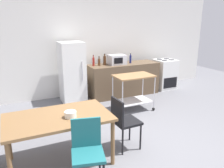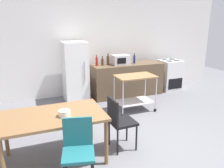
{
  "view_description": "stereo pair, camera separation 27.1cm",
  "coord_description": "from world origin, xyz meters",
  "px_view_note": "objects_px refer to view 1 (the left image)",
  "views": [
    {
      "loc": [
        -2.03,
        -2.88,
        2.1
      ],
      "look_at": [
        -0.12,
        1.2,
        0.8
      ],
      "focal_mm": 36.34,
      "sensor_mm": 36.0,
      "label": 1
    },
    {
      "loc": [
        -1.78,
        -2.99,
        2.1
      ],
      "look_at": [
        -0.12,
        1.2,
        0.8
      ],
      "focal_mm": 36.34,
      "sensor_mm": 36.0,
      "label": 2
    }
  ],
  "objects_px": {
    "bottle_olive_oil": "(99,62)",
    "chair_teal": "(87,149)",
    "kitchen_cart": "(134,87)",
    "bottle_sesame_oil": "(93,61)",
    "stove_oven": "(164,74)",
    "refrigerator": "(72,72)",
    "fruit_bowl": "(70,114)",
    "dining_table": "(58,121)",
    "chair_black": "(123,120)",
    "microwave": "(117,60)",
    "bottle_wine": "(130,59)",
    "bottle_soy_sauce": "(105,60)"
  },
  "relations": [
    {
      "from": "stove_oven",
      "to": "kitchen_cart",
      "type": "height_order",
      "value": "stove_oven"
    },
    {
      "from": "bottle_soy_sauce",
      "to": "bottle_wine",
      "type": "bearing_deg",
      "value": -5.7
    },
    {
      "from": "chair_black",
      "to": "bottle_olive_oil",
      "type": "bearing_deg",
      "value": -15.69
    },
    {
      "from": "bottle_sesame_oil",
      "to": "bottle_olive_oil",
      "type": "height_order",
      "value": "bottle_sesame_oil"
    },
    {
      "from": "chair_teal",
      "to": "fruit_bowl",
      "type": "height_order",
      "value": "chair_teal"
    },
    {
      "from": "kitchen_cart",
      "to": "bottle_sesame_oil",
      "type": "relative_size",
      "value": 3.14
    },
    {
      "from": "chair_black",
      "to": "stove_oven",
      "type": "relative_size",
      "value": 0.97
    },
    {
      "from": "kitchen_cart",
      "to": "bottle_olive_oil",
      "type": "relative_size",
      "value": 3.68
    },
    {
      "from": "chair_teal",
      "to": "bottle_sesame_oil",
      "type": "xyz_separation_m",
      "value": [
        1.27,
        3.14,
        0.5
      ]
    },
    {
      "from": "bottle_sesame_oil",
      "to": "chair_black",
      "type": "bearing_deg",
      "value": -100.14
    },
    {
      "from": "kitchen_cart",
      "to": "fruit_bowl",
      "type": "xyz_separation_m",
      "value": [
        -1.88,
        -1.43,
        0.22
      ]
    },
    {
      "from": "bottle_soy_sauce",
      "to": "chair_teal",
      "type": "bearing_deg",
      "value": -116.98
    },
    {
      "from": "stove_oven",
      "to": "refrigerator",
      "type": "xyz_separation_m",
      "value": [
        -2.9,
        0.08,
        0.32
      ]
    },
    {
      "from": "bottle_olive_oil",
      "to": "chair_black",
      "type": "bearing_deg",
      "value": -103.52
    },
    {
      "from": "chair_teal",
      "to": "refrigerator",
      "type": "bearing_deg",
      "value": 91.39
    },
    {
      "from": "chair_black",
      "to": "refrigerator",
      "type": "bearing_deg",
      "value": 0.49
    },
    {
      "from": "dining_table",
      "to": "fruit_bowl",
      "type": "distance_m",
      "value": 0.23
    },
    {
      "from": "bottle_sesame_oil",
      "to": "fruit_bowl",
      "type": "xyz_separation_m",
      "value": [
        -1.34,
        -2.61,
        -0.22
      ]
    },
    {
      "from": "chair_teal",
      "to": "bottle_wine",
      "type": "relative_size",
      "value": 3.21
    },
    {
      "from": "chair_black",
      "to": "kitchen_cart",
      "type": "xyz_separation_m",
      "value": [
        1.0,
        1.39,
        0.05
      ]
    },
    {
      "from": "dining_table",
      "to": "fruit_bowl",
      "type": "relative_size",
      "value": 8.89
    },
    {
      "from": "bottle_sesame_oil",
      "to": "bottle_wine",
      "type": "distance_m",
      "value": 1.08
    },
    {
      "from": "chair_teal",
      "to": "microwave",
      "type": "bearing_deg",
      "value": 71.55
    },
    {
      "from": "kitchen_cart",
      "to": "bottle_sesame_oil",
      "type": "distance_m",
      "value": 1.37
    },
    {
      "from": "refrigerator",
      "to": "bottle_wine",
      "type": "xyz_separation_m",
      "value": [
        1.66,
        -0.1,
        0.24
      ]
    },
    {
      "from": "dining_table",
      "to": "refrigerator",
      "type": "height_order",
      "value": "refrigerator"
    },
    {
      "from": "bottle_soy_sauce",
      "to": "bottle_wine",
      "type": "distance_m",
      "value": 0.76
    },
    {
      "from": "stove_oven",
      "to": "kitchen_cart",
      "type": "relative_size",
      "value": 1.01
    },
    {
      "from": "chair_black",
      "to": "bottle_olive_oil",
      "type": "relative_size",
      "value": 3.6
    },
    {
      "from": "bottle_wine",
      "to": "fruit_bowl",
      "type": "xyz_separation_m",
      "value": [
        -2.41,
        -2.54,
        -0.22
      ]
    },
    {
      "from": "fruit_bowl",
      "to": "dining_table",
      "type": "bearing_deg",
      "value": 143.84
    },
    {
      "from": "bottle_olive_oil",
      "to": "fruit_bowl",
      "type": "relative_size",
      "value": 1.47
    },
    {
      "from": "kitchen_cart",
      "to": "microwave",
      "type": "distance_m",
      "value": 1.2
    },
    {
      "from": "chair_black",
      "to": "microwave",
      "type": "bearing_deg",
      "value": -26.28
    },
    {
      "from": "bottle_olive_oil",
      "to": "chair_teal",
      "type": "bearing_deg",
      "value": -114.6
    },
    {
      "from": "bottle_olive_oil",
      "to": "stove_oven",
      "type": "bearing_deg",
      "value": -0.88
    },
    {
      "from": "stove_oven",
      "to": "refrigerator",
      "type": "height_order",
      "value": "refrigerator"
    },
    {
      "from": "bottle_olive_oil",
      "to": "refrigerator",
      "type": "bearing_deg",
      "value": 176.26
    },
    {
      "from": "refrigerator",
      "to": "microwave",
      "type": "relative_size",
      "value": 3.37
    },
    {
      "from": "bottle_sesame_oil",
      "to": "fruit_bowl",
      "type": "height_order",
      "value": "bottle_sesame_oil"
    },
    {
      "from": "chair_black",
      "to": "bottle_soy_sauce",
      "type": "bearing_deg",
      "value": -19.14
    },
    {
      "from": "kitchen_cart",
      "to": "microwave",
      "type": "bearing_deg",
      "value": 84.18
    },
    {
      "from": "kitchen_cart",
      "to": "fruit_bowl",
      "type": "height_order",
      "value": "kitchen_cart"
    },
    {
      "from": "chair_black",
      "to": "chair_teal",
      "type": "distance_m",
      "value": 1.0
    },
    {
      "from": "microwave",
      "to": "kitchen_cart",
      "type": "bearing_deg",
      "value": -95.82
    },
    {
      "from": "dining_table",
      "to": "bottle_olive_oil",
      "type": "relative_size",
      "value": 6.06
    },
    {
      "from": "chair_teal",
      "to": "bottle_wine",
      "type": "xyz_separation_m",
      "value": [
        2.35,
        3.07,
        0.5
      ]
    },
    {
      "from": "chair_teal",
      "to": "refrigerator",
      "type": "distance_m",
      "value": 3.25
    },
    {
      "from": "chair_black",
      "to": "fruit_bowl",
      "type": "distance_m",
      "value": 0.92
    },
    {
      "from": "bottle_soy_sauce",
      "to": "bottle_wine",
      "type": "height_order",
      "value": "bottle_soy_sauce"
    }
  ]
}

